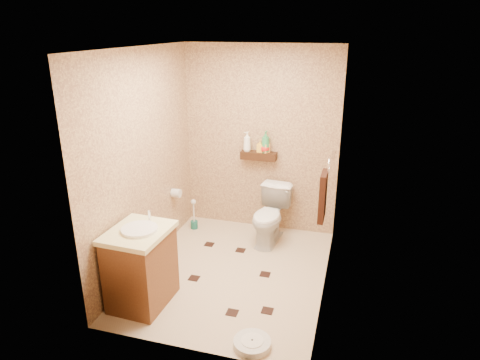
% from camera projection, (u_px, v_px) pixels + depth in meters
% --- Properties ---
extents(ground, '(2.50, 2.50, 0.00)m').
position_uv_depth(ground, '(233.00, 272.00, 4.77)').
color(ground, '#CBB295').
rests_on(ground, ground).
extents(wall_back, '(2.00, 0.04, 2.40)m').
position_uv_depth(wall_back, '(260.00, 140.00, 5.49)').
color(wall_back, tan).
rests_on(wall_back, ground).
extents(wall_front, '(2.00, 0.04, 2.40)m').
position_uv_depth(wall_front, '(184.00, 222.00, 3.23)').
color(wall_front, tan).
rests_on(wall_front, ground).
extents(wall_left, '(0.04, 2.50, 2.40)m').
position_uv_depth(wall_left, '(144.00, 162.00, 4.61)').
color(wall_left, tan).
rests_on(wall_left, ground).
extents(wall_right, '(0.04, 2.50, 2.40)m').
position_uv_depth(wall_right, '(332.00, 180.00, 4.10)').
color(wall_right, tan).
rests_on(wall_right, ground).
extents(ceiling, '(2.00, 2.50, 0.02)m').
position_uv_depth(ceiling, '(231.00, 48.00, 3.95)').
color(ceiling, silver).
rests_on(ceiling, wall_back).
extents(wall_shelf, '(0.46, 0.14, 0.10)m').
position_uv_depth(wall_shelf, '(259.00, 156.00, 5.48)').
color(wall_shelf, '#36170E').
rests_on(wall_shelf, wall_back).
extents(floor_accents, '(1.10, 1.33, 0.01)m').
position_uv_depth(floor_accents, '(234.00, 276.00, 4.70)').
color(floor_accents, black).
rests_on(floor_accents, ground).
extents(toilet, '(0.46, 0.73, 0.70)m').
position_uv_depth(toilet, '(270.00, 216.00, 5.34)').
color(toilet, white).
rests_on(toilet, ground).
extents(vanity, '(0.56, 0.67, 0.91)m').
position_uv_depth(vanity, '(141.00, 266.00, 4.13)').
color(vanity, brown).
rests_on(vanity, ground).
extents(bathroom_scale, '(0.33, 0.33, 0.07)m').
position_uv_depth(bathroom_scale, '(252.00, 343.00, 3.66)').
color(bathroom_scale, silver).
rests_on(bathroom_scale, ground).
extents(toilet_brush, '(0.10, 0.10, 0.42)m').
position_uv_depth(toilet_brush, '(194.00, 218.00, 5.75)').
color(toilet_brush, '#175F54').
rests_on(toilet_brush, ground).
extents(towel_ring, '(0.12, 0.30, 0.76)m').
position_uv_depth(towel_ring, '(323.00, 194.00, 4.43)').
color(towel_ring, silver).
rests_on(towel_ring, wall_right).
extents(toilet_paper, '(0.12, 0.11, 0.12)m').
position_uv_depth(toilet_paper, '(176.00, 193.00, 5.39)').
color(toilet_paper, silver).
rests_on(toilet_paper, wall_left).
extents(bottle_a, '(0.14, 0.14, 0.25)m').
position_uv_depth(bottle_a, '(247.00, 141.00, 5.45)').
color(bottle_a, white).
rests_on(bottle_a, wall_shelf).
extents(bottle_b, '(0.07, 0.08, 0.16)m').
position_uv_depth(bottle_b, '(260.00, 146.00, 5.43)').
color(bottle_b, yellow).
rests_on(bottle_b, wall_shelf).
extents(bottle_c, '(0.16, 0.16, 0.15)m').
position_uv_depth(bottle_c, '(265.00, 147.00, 5.41)').
color(bottle_c, red).
rests_on(bottle_c, wall_shelf).
extents(bottle_d, '(0.12, 0.12, 0.28)m').
position_uv_depth(bottle_d, '(266.00, 142.00, 5.39)').
color(bottle_d, '#30924F').
rests_on(bottle_d, wall_shelf).
extents(bottle_e, '(0.11, 0.11, 0.17)m').
position_uv_depth(bottle_e, '(266.00, 146.00, 5.40)').
color(bottle_e, '#FFB954').
rests_on(bottle_e, wall_shelf).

